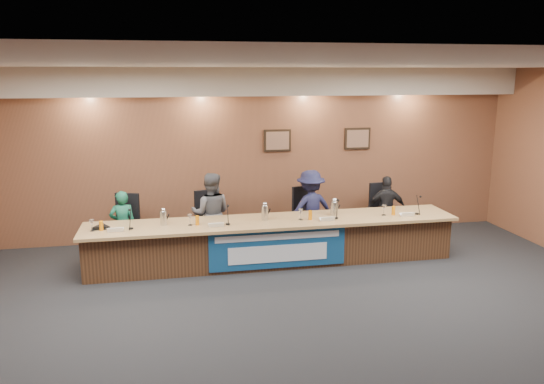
{
  "coord_description": "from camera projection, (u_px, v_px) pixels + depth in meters",
  "views": [
    {
      "loc": [
        -1.65,
        -5.85,
        3.09
      ],
      "look_at": [
        0.0,
        2.5,
        1.19
      ],
      "focal_mm": 35.0,
      "sensor_mm": 36.0,
      "label": 1
    }
  ],
  "objects": [
    {
      "name": "floor",
      "position": [
        311.0,
        328.0,
        6.59
      ],
      "size": [
        10.0,
        10.0,
        0.0
      ],
      "primitive_type": "plane",
      "color": "black",
      "rests_on": "ground"
    },
    {
      "name": "ceiling",
      "position": [
        315.0,
        64.0,
        5.89
      ],
      "size": [
        10.0,
        8.0,
        0.04
      ],
      "primitive_type": "cube",
      "color": "silver",
      "rests_on": "wall_back"
    },
    {
      "name": "wall_back",
      "position": [
        256.0,
        154.0,
        10.07
      ],
      "size": [
        10.0,
        0.04,
        3.2
      ],
      "primitive_type": "cube",
      "color": "brown",
      "rests_on": "floor"
    },
    {
      "name": "soffit",
      "position": [
        258.0,
        82.0,
        9.53
      ],
      "size": [
        10.0,
        0.5,
        0.5
      ],
      "primitive_type": "cube",
      "color": "beige",
      "rests_on": "wall_back"
    },
    {
      "name": "dais_body",
      "position": [
        273.0,
        242.0,
        8.81
      ],
      "size": [
        6.0,
        0.8,
        0.7
      ],
      "primitive_type": "cube",
      "color": "#472B19",
      "rests_on": "floor"
    },
    {
      "name": "dais_top",
      "position": [
        274.0,
        221.0,
        8.68
      ],
      "size": [
        6.1,
        0.95,
        0.05
      ],
      "primitive_type": "cube",
      "color": "#A27B4B",
      "rests_on": "dais_body"
    },
    {
      "name": "banner",
      "position": [
        278.0,
        249.0,
        8.4
      ],
      "size": [
        2.2,
        0.02,
        0.65
      ],
      "primitive_type": "cube",
      "color": "navy",
      "rests_on": "dais_body"
    },
    {
      "name": "banner_text_upper",
      "position": [
        278.0,
        237.0,
        8.35
      ],
      "size": [
        2.0,
        0.01,
        0.1
      ],
      "primitive_type": "cube",
      "color": "silver",
      "rests_on": "banner"
    },
    {
      "name": "banner_text_lower",
      "position": [
        278.0,
        254.0,
        8.41
      ],
      "size": [
        1.6,
        0.01,
        0.28
      ],
      "primitive_type": "cube",
      "color": "silver",
      "rests_on": "banner"
    },
    {
      "name": "wall_photo_left",
      "position": [
        277.0,
        141.0,
        10.06
      ],
      "size": [
        0.52,
        0.04,
        0.42
      ],
      "primitive_type": "cube",
      "color": "black",
      "rests_on": "wall_back"
    },
    {
      "name": "wall_photo_right",
      "position": [
        357.0,
        139.0,
        10.36
      ],
      "size": [
        0.52,
        0.04,
        0.42
      ],
      "primitive_type": "cube",
      "color": "black",
      "rests_on": "wall_back"
    },
    {
      "name": "panelist_a",
      "position": [
        123.0,
        225.0,
        8.94
      ],
      "size": [
        0.46,
        0.33,
        1.19
      ],
      "primitive_type": "imported",
      "rotation": [
        0.0,
        0.0,
        3.25
      ],
      "color": "#175E44",
      "rests_on": "floor"
    },
    {
      "name": "panelist_b",
      "position": [
        211.0,
        214.0,
        9.2
      ],
      "size": [
        0.79,
        0.67,
        1.43
      ],
      "primitive_type": "imported",
      "rotation": [
        0.0,
        0.0,
        2.95
      ],
      "color": "#525157",
      "rests_on": "floor"
    },
    {
      "name": "panelist_c",
      "position": [
        310.0,
        209.0,
        9.54
      ],
      "size": [
        1.01,
        0.71,
        1.42
      ],
      "primitive_type": "imported",
      "rotation": [
        0.0,
        0.0,
        3.35
      ],
      "color": "#191A39",
      "rests_on": "floor"
    },
    {
      "name": "panelist_d",
      "position": [
        386.0,
        209.0,
        9.83
      ],
      "size": [
        0.78,
        0.43,
        1.25
      ],
      "primitive_type": "imported",
      "rotation": [
        0.0,
        0.0,
        2.97
      ],
      "color": "black",
      "rests_on": "floor"
    },
    {
      "name": "office_chair_a",
      "position": [
        124.0,
        230.0,
        9.06
      ],
      "size": [
        0.61,
        0.61,
        0.08
      ],
      "primitive_type": "cube",
      "rotation": [
        0.0,
        0.0,
        -0.33
      ],
      "color": "black",
      "rests_on": "floor"
    },
    {
      "name": "office_chair_b",
      "position": [
        211.0,
        225.0,
        9.34
      ],
      "size": [
        0.6,
        0.6,
        0.08
      ],
      "primitive_type": "cube",
      "rotation": [
        0.0,
        0.0,
        0.29
      ],
      "color": "black",
      "rests_on": "floor"
    },
    {
      "name": "office_chair_c",
      "position": [
        309.0,
        220.0,
        9.68
      ],
      "size": [
        0.62,
        0.62,
        0.08
      ],
      "primitive_type": "cube",
      "rotation": [
        0.0,
        0.0,
        0.36
      ],
      "color": "black",
      "rests_on": "floor"
    },
    {
      "name": "office_chair_d",
      "position": [
        384.0,
        216.0,
        9.96
      ],
      "size": [
        0.51,
        0.51,
        0.08
      ],
      "primitive_type": "cube",
      "rotation": [
        0.0,
        0.0,
        0.06
      ],
      "color": "black",
      "rests_on": "floor"
    },
    {
      "name": "nameplate_a",
      "position": [
        115.0,
        230.0,
        7.99
      ],
      "size": [
        0.24,
        0.08,
        0.1
      ],
      "primitive_type": "cube",
      "rotation": [
        0.31,
        0.0,
        0.0
      ],
      "color": "white",
      "rests_on": "dais_top"
    },
    {
      "name": "microphone_a",
      "position": [
        131.0,
        228.0,
        8.17
      ],
      "size": [
        0.07,
        0.07,
        0.02
      ],
      "primitive_type": "cylinder",
      "color": "black",
      "rests_on": "dais_top"
    },
    {
      "name": "juice_glass_a",
      "position": [
        101.0,
        226.0,
        8.08
      ],
      "size": [
        0.06,
        0.06,
        0.15
      ],
      "primitive_type": "cylinder",
      "color": "orange",
      "rests_on": "dais_top"
    },
    {
      "name": "water_glass_a",
      "position": [
        92.0,
        225.0,
        8.04
      ],
      "size": [
        0.08,
        0.08,
        0.18
      ],
      "primitive_type": "cylinder",
      "color": "silver",
      "rests_on": "dais_top"
    },
    {
      "name": "nameplate_b",
      "position": [
        217.0,
        225.0,
        8.25
      ],
      "size": [
        0.24,
        0.08,
        0.1
      ],
      "primitive_type": "cube",
      "rotation": [
        0.31,
        0.0,
        0.0
      ],
      "color": "white",
      "rests_on": "dais_top"
    },
    {
      "name": "microphone_b",
      "position": [
        228.0,
        224.0,
        8.4
      ],
      "size": [
        0.07,
        0.07,
        0.02
      ],
      "primitive_type": "cylinder",
      "color": "black",
      "rests_on": "dais_top"
    },
    {
      "name": "juice_glass_b",
      "position": [
        197.0,
        220.0,
        8.37
      ],
      "size": [
        0.06,
        0.06,
        0.15
      ],
      "primitive_type": "cylinder",
      "color": "orange",
      "rests_on": "dais_top"
    },
    {
      "name": "water_glass_b",
      "position": [
        190.0,
        220.0,
        8.35
      ],
      "size": [
        0.08,
        0.08,
        0.18
      ],
      "primitive_type": "cylinder",
      "color": "silver",
      "rests_on": "dais_top"
    },
    {
      "name": "nameplate_c",
      "position": [
        328.0,
        219.0,
        8.58
      ],
      "size": [
        0.24,
        0.08,
        0.1
      ],
      "primitive_type": "cube",
      "rotation": [
        0.31,
        0.0,
        0.0
      ],
      "color": "white",
      "rests_on": "dais_top"
    },
    {
      "name": "microphone_c",
      "position": [
        336.0,
        218.0,
        8.76
      ],
      "size": [
        0.07,
        0.07,
        0.02
      ],
      "primitive_type": "cylinder",
      "color": "black",
      "rests_on": "dais_top"
    },
    {
      "name": "juice_glass_c",
      "position": [
        310.0,
        215.0,
        8.68
      ],
      "size": [
        0.06,
        0.06,
        0.15
      ],
      "primitive_type": "cylinder",
      "color": "orange",
      "rests_on": "dais_top"
    },
    {
      "name": "water_glass_c",
      "position": [
        301.0,
        215.0,
        8.66
      ],
      "size": [
        0.08,
        0.08,
        0.18
      ],
      "primitive_type": "cylinder",
      "color": "silver",
      "rests_on": "dais_top"
    },
    {
      "name": "nameplate_d",
      "position": [
        408.0,
        214.0,
        8.86
      ],
      "size": [
        0.24,
        0.08,
        0.1
      ],
      "primitive_type": "cube",
      "rotation": [
        0.31,
        0.0,
        0.0
      ],
      "color": "white",
      "rests_on": "dais_top"
    },
    {
      "name": "microphone_d",
      "position": [
        417.0,
        214.0,
        9.03
      ],
      "size": [
        0.07,
        0.07,
        0.02
      ],
      "primitive_type": "cylinder",
      "color": "black",
      "rests_on": "dais_top"
    },
    {
      "name": "juice_glass_d",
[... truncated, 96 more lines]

